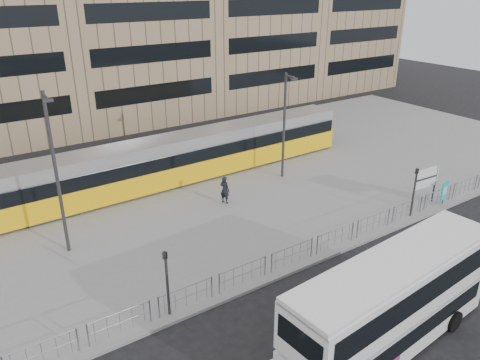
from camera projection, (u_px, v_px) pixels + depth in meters
ground at (308, 267)px, 23.71m from camera, size 120.00×120.00×0.00m
plaza at (194, 186)px, 32.80m from camera, size 64.00×24.00×0.15m
kerb at (308, 265)px, 23.72m from camera, size 64.00×0.25×0.17m
pedestrian_barrier at (332, 235)px, 24.73m from camera, size 32.07×0.07×1.10m
road_markings at (384, 301)px, 21.18m from camera, size 62.00×0.12×0.01m
double_decker_bus at (392, 300)px, 17.78m from camera, size 10.18×3.08×4.02m
tram at (178, 159)px, 32.88m from camera, size 28.02×3.17×3.30m
station_sign at (426, 180)px, 29.30m from camera, size 2.14×0.23×2.46m
ad_panel at (445, 191)px, 29.66m from camera, size 0.83×0.23×1.57m
pedestrian at (225, 190)px, 29.83m from camera, size 0.66×0.78×1.82m
traffic_light_west at (167, 275)px, 19.37m from camera, size 0.23×0.25×3.10m
traffic_light_east at (415, 186)px, 27.73m from camera, size 0.21×0.23×3.10m
lamp_post_west at (56, 169)px, 23.00m from camera, size 0.45×1.04×8.56m
lamp_post_east at (285, 122)px, 32.57m from camera, size 0.45×1.04×7.53m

